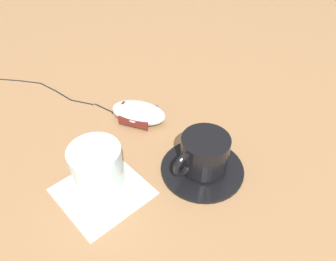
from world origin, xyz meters
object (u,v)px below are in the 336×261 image
saucer (202,168)px  drinking_glass (98,171)px  coffee_cup (204,153)px  computer_mouse (138,113)px

saucer → drinking_glass: (-0.06, -0.15, 0.04)m
coffee_cup → drinking_glass: 0.17m
saucer → coffee_cup: size_ratio=1.30×
saucer → computer_mouse: computer_mouse is taller
coffee_cup → drinking_glass: size_ratio=1.21×
drinking_glass → saucer: bearing=70.3°
coffee_cup → saucer: bearing=-39.8°
saucer → drinking_glass: size_ratio=1.57×
saucer → drinking_glass: drinking_glass is taller
computer_mouse → drinking_glass: bearing=-49.8°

